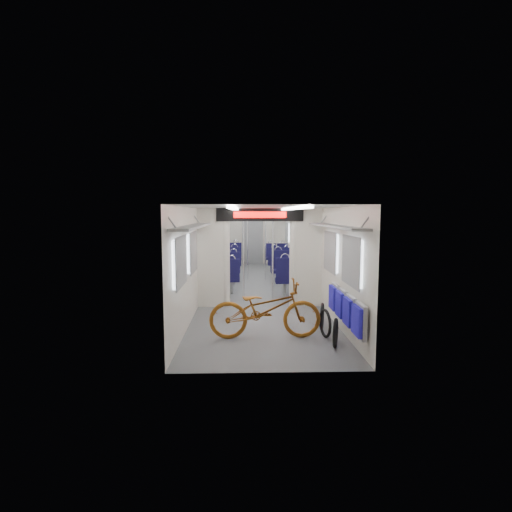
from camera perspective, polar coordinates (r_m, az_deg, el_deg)
The scene contains 14 objects.
carriage at distance 11.04m, azimuth 0.18°, elevation 2.58°, with size 12.00×12.02×2.31m.
bicycle at distance 7.02m, azimuth 1.32°, elevation -7.62°, with size 0.68×1.96×1.03m, color brown.
flip_bench at distance 7.01m, azimuth 12.62°, elevation -7.24°, with size 0.12×2.11×0.52m.
bike_hoop_a at distance 6.74m, azimuth 11.28°, elevation -10.94°, with size 0.49×0.49×0.05m, color black.
bike_hoop_b at distance 7.23m, azimuth 9.84°, elevation -9.63°, with size 0.51×0.51×0.05m, color black.
bike_hoop_c at distance 7.74m, azimuth 9.42°, elevation -8.61°, with size 0.50×0.50×0.05m, color black.
seat_bay_near_left at distance 11.65m, azimuth -4.51°, elevation -2.03°, with size 0.90×2.01×1.08m.
seat_bay_near_right at distance 11.52m, azimuth 4.78°, elevation -1.98°, with size 0.94×2.23×1.15m.
seat_bay_far_left at distance 14.95m, azimuth -3.89°, elevation -0.13°, with size 0.94×2.19×1.14m.
seat_bay_far_right at distance 15.06m, azimuth 3.24°, elevation -0.15°, with size 0.91×2.07×1.10m.
stanchion_near_left at distance 9.83m, azimuth -1.78°, elevation 0.09°, with size 0.04×0.04×2.30m, color silver.
stanchion_near_right at distance 9.67m, azimuth 2.39°, elevation -0.02°, with size 0.04×0.04×2.30m, color silver.
stanchion_far_left at distance 13.07m, azimuth -1.21°, elevation 1.58°, with size 0.04×0.04×2.30m, color silver.
stanchion_far_right at distance 12.98m, azimuth 1.36°, elevation 1.55°, with size 0.04×0.04×2.30m, color silver.
Camera 1 is at (-0.36, -11.28, 2.18)m, focal length 28.00 mm.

